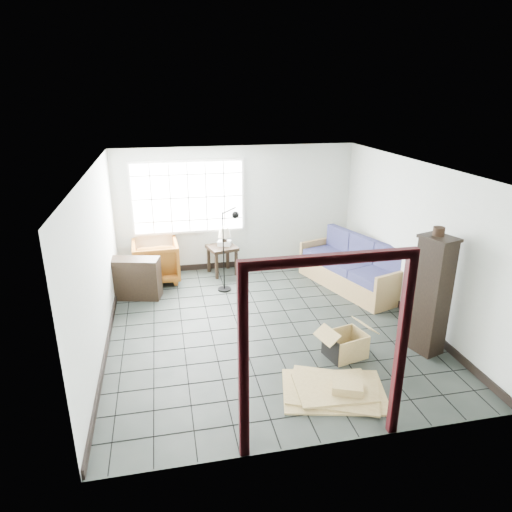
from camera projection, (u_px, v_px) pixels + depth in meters
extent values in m
plane|color=black|center=(265.00, 325.00, 7.52)|extent=(5.50, 5.50, 0.00)
cube|color=beige|center=(237.00, 209.00, 9.60)|extent=(5.00, 0.02, 2.60)
cube|color=beige|center=(328.00, 341.00, 4.54)|extent=(5.00, 0.02, 2.60)
cube|color=beige|center=(98.00, 263.00, 6.59)|extent=(0.02, 5.50, 2.60)
cube|color=beige|center=(413.00, 241.00, 7.55)|extent=(0.02, 5.50, 2.60)
cube|color=white|center=(267.00, 167.00, 6.63)|extent=(5.00, 5.50, 0.02)
cube|color=black|center=(238.00, 264.00, 10.01)|extent=(4.95, 0.03, 0.12)
cube|color=black|center=(109.00, 338.00, 7.02)|extent=(0.03, 5.45, 0.12)
cube|color=black|center=(403.00, 308.00, 7.97)|extent=(0.03, 5.45, 0.12)
cube|color=silver|center=(188.00, 197.00, 9.27)|extent=(2.32, 0.06, 1.52)
cube|color=white|center=(188.00, 198.00, 9.23)|extent=(2.20, 0.02, 1.40)
cube|color=#340B0F|center=(243.00, 369.00, 4.51)|extent=(0.10, 0.08, 2.10)
cube|color=#340B0F|center=(401.00, 350.00, 4.84)|extent=(0.10, 0.08, 2.10)
cube|color=#340B0F|center=(331.00, 259.00, 4.30)|extent=(1.80, 0.08, 0.10)
cube|color=olive|center=(350.00, 278.00, 8.92)|extent=(1.47, 2.27, 0.38)
cube|color=olive|center=(392.00, 291.00, 7.98)|extent=(0.82, 0.33, 0.68)
cube|color=olive|center=(316.00, 255.00, 9.75)|extent=(0.82, 0.33, 0.68)
cube|color=olive|center=(366.00, 256.00, 8.96)|extent=(0.75, 2.03, 0.74)
cube|color=#1B2345|center=(376.00, 277.00, 8.25)|extent=(0.94, 0.88, 0.17)
cube|color=#1B2345|center=(390.00, 261.00, 8.30)|extent=(0.35, 0.69, 0.55)
cube|color=#1B2345|center=(350.00, 265.00, 8.81)|extent=(0.94, 0.88, 0.17)
cube|color=#1B2345|center=(363.00, 250.00, 8.87)|extent=(0.35, 0.69, 0.55)
cube|color=#1B2345|center=(327.00, 255.00, 9.38)|extent=(0.94, 0.88, 0.17)
cube|color=#1B2345|center=(340.00, 241.00, 9.44)|extent=(0.35, 0.69, 0.55)
imported|color=brown|center=(156.00, 259.00, 9.15)|extent=(0.92, 0.87, 0.91)
cube|color=black|center=(222.00, 248.00, 9.45)|extent=(0.68, 0.68, 0.07)
cube|color=black|center=(217.00, 266.00, 9.28)|extent=(0.07, 0.07, 0.55)
cube|color=black|center=(236.00, 263.00, 9.47)|extent=(0.07, 0.07, 0.55)
cube|color=black|center=(209.00, 260.00, 9.65)|extent=(0.07, 0.07, 0.55)
cube|color=black|center=(228.00, 256.00, 9.83)|extent=(0.07, 0.07, 0.55)
cylinder|color=black|center=(225.00, 243.00, 9.45)|extent=(0.10, 0.10, 0.14)
cylinder|color=black|center=(224.00, 237.00, 9.41)|extent=(0.02, 0.02, 0.10)
cone|color=beige|center=(224.00, 232.00, 9.37)|extent=(0.26, 0.26, 0.20)
cube|color=silver|center=(224.00, 243.00, 9.49)|extent=(0.31, 0.28, 0.09)
cylinder|color=black|center=(218.00, 243.00, 9.50)|extent=(0.04, 0.06, 0.06)
cylinder|color=black|center=(224.00, 289.00, 8.84)|extent=(0.30, 0.30, 0.03)
cylinder|color=black|center=(223.00, 252.00, 8.58)|extent=(0.03, 0.03, 1.54)
cylinder|color=black|center=(229.00, 211.00, 8.26)|extent=(0.26, 0.07, 0.14)
sphere|color=black|center=(235.00, 215.00, 8.24)|extent=(0.16, 0.16, 0.14)
cube|color=black|center=(133.00, 278.00, 8.41)|extent=(1.05, 0.60, 0.76)
cube|color=black|center=(133.00, 278.00, 8.41)|extent=(0.97, 0.53, 0.03)
cube|color=black|center=(431.00, 296.00, 6.51)|extent=(0.45, 0.52, 1.75)
cube|color=black|center=(440.00, 238.00, 6.21)|extent=(0.50, 0.57, 0.04)
cylinder|color=black|center=(439.00, 231.00, 6.23)|extent=(0.17, 0.17, 0.12)
cube|color=olive|center=(345.00, 355.00, 6.66)|extent=(0.61, 0.53, 0.02)
cube|color=black|center=(330.00, 349.00, 6.50)|extent=(0.12, 0.41, 0.36)
cube|color=olive|center=(360.00, 341.00, 6.71)|extent=(0.12, 0.41, 0.36)
cube|color=olive|center=(354.00, 352.00, 6.43)|extent=(0.51, 0.15, 0.36)
cube|color=olive|center=(337.00, 338.00, 6.78)|extent=(0.51, 0.15, 0.36)
cube|color=olive|center=(327.00, 335.00, 6.38)|extent=(0.29, 0.45, 0.15)
cube|color=olive|center=(365.00, 325.00, 6.66)|extent=(0.29, 0.45, 0.15)
cube|color=olive|center=(334.00, 391.00, 5.85)|extent=(1.47, 1.19, 0.03)
cube|color=olive|center=(334.00, 389.00, 5.84)|extent=(1.38, 1.23, 0.03)
cube|color=olive|center=(334.00, 388.00, 5.83)|extent=(1.02, 0.77, 0.03)
cube|color=olive|center=(348.00, 386.00, 5.74)|extent=(0.46, 0.42, 0.11)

